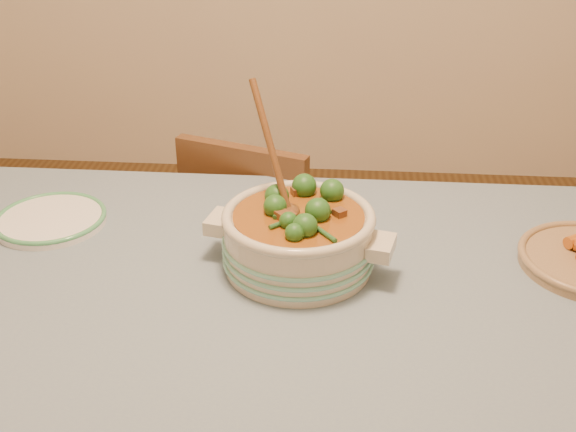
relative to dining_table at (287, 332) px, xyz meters
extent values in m
cube|color=brown|center=(0.00, 0.00, 0.06)|extent=(1.60, 1.00, 0.05)
cube|color=slate|center=(0.00, 0.00, 0.09)|extent=(1.68, 1.08, 0.01)
cylinder|color=brown|center=(-0.73, 0.43, -0.31)|extent=(0.07, 0.07, 0.70)
cylinder|color=brown|center=(0.73, 0.43, -0.31)|extent=(0.07, 0.07, 0.70)
cylinder|color=beige|center=(0.01, 0.10, 0.15)|extent=(0.36, 0.36, 0.12)
torus|color=beige|center=(0.01, 0.10, 0.21)|extent=(0.31, 0.31, 0.02)
cube|color=beige|center=(0.18, 0.07, 0.17)|extent=(0.07, 0.09, 0.03)
cube|color=beige|center=(-0.15, 0.14, 0.17)|extent=(0.07, 0.09, 0.03)
cylinder|color=#975115|center=(0.01, 0.10, 0.20)|extent=(0.27, 0.27, 0.02)
cylinder|color=white|center=(-0.57, 0.24, 0.10)|extent=(0.30, 0.30, 0.02)
torus|color=#459960|center=(-0.57, 0.24, 0.11)|extent=(0.25, 0.25, 0.01)
cylinder|color=black|center=(-0.11, 0.30, 0.11)|extent=(0.10, 0.10, 0.04)
torus|color=black|center=(-0.11, 0.30, 0.13)|extent=(0.09, 0.09, 0.01)
cylinder|color=black|center=(-0.11, 0.30, 0.13)|extent=(0.07, 0.07, 0.01)
cube|color=brown|center=(-0.12, 0.75, -0.25)|extent=(0.49, 0.49, 0.04)
cube|color=brown|center=(-0.17, 0.58, -0.05)|extent=(0.37, 0.16, 0.41)
cylinder|color=brown|center=(0.09, 0.85, -0.46)|extent=(0.04, 0.04, 0.41)
cylinder|color=brown|center=(-0.22, 0.96, -0.46)|extent=(0.04, 0.04, 0.41)
cylinder|color=brown|center=(-0.01, 0.54, -0.46)|extent=(0.04, 0.04, 0.41)
cylinder|color=brown|center=(-0.32, 0.65, -0.46)|extent=(0.04, 0.04, 0.41)
camera|label=1|loc=(0.10, -1.17, 0.90)|focal=45.00mm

